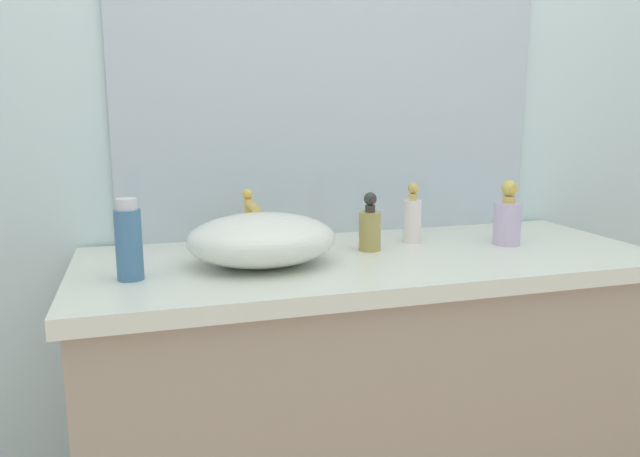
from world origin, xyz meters
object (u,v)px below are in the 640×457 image
object	(u,v)px
soap_dispenser	(412,218)
perfume_bottle	(370,227)
sink_basin	(262,239)
lotion_bottle	(508,219)
spray_can	(129,242)

from	to	relation	value
soap_dispenser	perfume_bottle	world-z (taller)	soap_dispenser
sink_basin	perfume_bottle	world-z (taller)	perfume_bottle
sink_basin	lotion_bottle	distance (m)	0.69
soap_dispenser	sink_basin	bearing A→B (deg)	-164.19
soap_dispenser	spray_can	world-z (taller)	spray_can
spray_can	lotion_bottle	bearing A→B (deg)	4.19
lotion_bottle	spray_can	distance (m)	0.99
sink_basin	spray_can	size ratio (longest dim) A/B	1.99
soap_dispenser	perfume_bottle	distance (m)	0.16
sink_basin	lotion_bottle	world-z (taller)	lotion_bottle
sink_basin	soap_dispenser	xyz separation A→B (m)	(0.45, 0.13, 0.01)
spray_can	perfume_bottle	bearing A→B (deg)	10.75
sink_basin	lotion_bottle	bearing A→B (deg)	2.40
sink_basin	spray_can	bearing A→B (deg)	-171.75
perfume_bottle	soap_dispenser	bearing A→B (deg)	20.93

